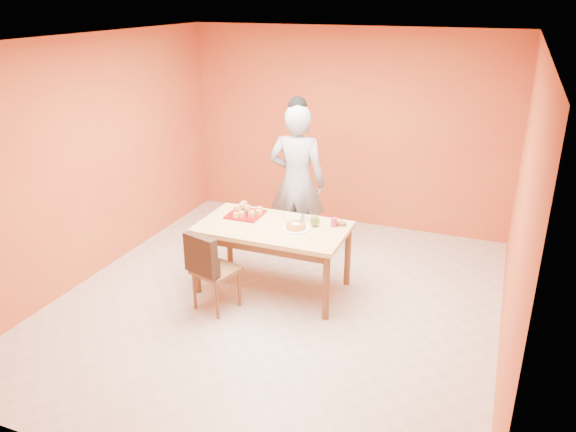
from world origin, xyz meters
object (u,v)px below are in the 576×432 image
at_px(dining_table, 273,234).
at_px(person, 297,183).
at_px(pastry_platter, 245,214).
at_px(red_dinner_plate, 254,213).
at_px(sponge_cake, 296,226).
at_px(egg_ornament, 315,221).
at_px(checker_tin, 341,224).
at_px(dining_chair, 215,269).
at_px(magenta_glass, 334,222).

xyz_separation_m(dining_table, person, (-0.07, 0.92, 0.29)).
bearing_deg(pastry_platter, person, 65.87).
xyz_separation_m(red_dinner_plate, sponge_cake, (0.60, -0.24, 0.03)).
xyz_separation_m(dining_table, red_dinner_plate, (-0.34, 0.25, 0.10)).
relative_size(egg_ornament, checker_tin, 1.25).
relative_size(dining_chair, checker_tin, 8.37).
relative_size(person, magenta_glass, 19.91).
distance_m(egg_ornament, magenta_glass, 0.20).
bearing_deg(sponge_cake, dining_chair, -136.54).
height_order(magenta_glass, checker_tin, magenta_glass).
xyz_separation_m(dining_table, checker_tin, (0.68, 0.29, 0.11)).
bearing_deg(dining_table, person, 94.20).
height_order(dining_chair, egg_ornament, egg_ornament).
bearing_deg(sponge_cake, dining_table, -179.03).
xyz_separation_m(person, red_dinner_plate, (-0.27, -0.67, -0.19)).
height_order(red_dinner_plate, sponge_cake, sponge_cake).
distance_m(person, magenta_glass, 0.98).
relative_size(dining_chair, pastry_platter, 2.37).
bearing_deg(red_dinner_plate, dining_chair, -93.17).
xyz_separation_m(dining_table, magenta_glass, (0.62, 0.22, 0.14)).
bearing_deg(red_dinner_plate, pastry_platter, -127.67).
xyz_separation_m(sponge_cake, egg_ornament, (0.16, 0.14, 0.03)).
bearing_deg(egg_ornament, checker_tin, 25.07).
relative_size(person, egg_ornament, 14.42).
xyz_separation_m(dining_chair, person, (0.32, 1.53, 0.50)).
distance_m(pastry_platter, egg_ornament, 0.83).
xyz_separation_m(magenta_glass, checker_tin, (0.06, 0.06, -0.03)).
height_order(dining_table, sponge_cake, sponge_cake).
distance_m(dining_table, sponge_cake, 0.29).
bearing_deg(dining_chair, sponge_cake, 59.34).
bearing_deg(person, sponge_cake, 104.37).
relative_size(pastry_platter, red_dinner_plate, 1.72).
xyz_separation_m(dining_table, egg_ornament, (0.43, 0.15, 0.16)).
bearing_deg(red_dinner_plate, egg_ornament, -7.38).
bearing_deg(dining_table, dining_chair, -122.36).
relative_size(dining_chair, egg_ornament, 6.68).
bearing_deg(sponge_cake, checker_tin, 34.27).
bearing_deg(dining_chair, magenta_glass, 55.71).
xyz_separation_m(pastry_platter, red_dinner_plate, (0.06, 0.08, -0.00)).
bearing_deg(person, dining_table, 88.69).
distance_m(person, checker_tin, 0.99).
bearing_deg(magenta_glass, dining_chair, -140.17).
bearing_deg(sponge_cake, person, 109.87).
xyz_separation_m(red_dinner_plate, magenta_glass, (0.96, -0.02, 0.04)).
bearing_deg(egg_ornament, pastry_platter, 175.10).
bearing_deg(checker_tin, red_dinner_plate, -177.72).
height_order(person, pastry_platter, person).
bearing_deg(sponge_cake, red_dinner_plate, 157.97).
distance_m(red_dinner_plate, egg_ornament, 0.77).
height_order(dining_chair, magenta_glass, dining_chair).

